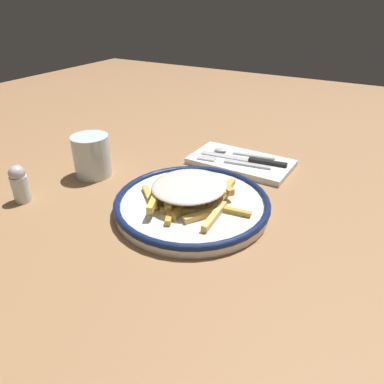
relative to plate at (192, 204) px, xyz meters
The scene contains 9 objects.
ground_plane 0.01m from the plate, ahead, with size 2.60×2.60×0.00m, color #9C714A.
plate is the anchor object (origin of this frame).
fries_heap 0.03m from the plate, 111.35° to the left, with size 0.18×0.23×0.04m.
napkin 0.24m from the plate, ahead, with size 0.13×0.24×0.01m, color white.
fork 0.21m from the plate, ahead, with size 0.04×0.18×0.00m.
knife 0.24m from the plate, ahead, with size 0.04×0.21×0.01m.
spoon 0.26m from the plate, ahead, with size 0.04×0.15×0.01m.
water_glass 0.27m from the plate, 85.28° to the left, with size 0.08×0.08×0.09m, color silver.
salt_shaker 0.34m from the plate, 113.64° to the left, with size 0.03×0.03×0.08m.
Camera 1 is at (-0.51, -0.29, 0.37)m, focal length 33.53 mm.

